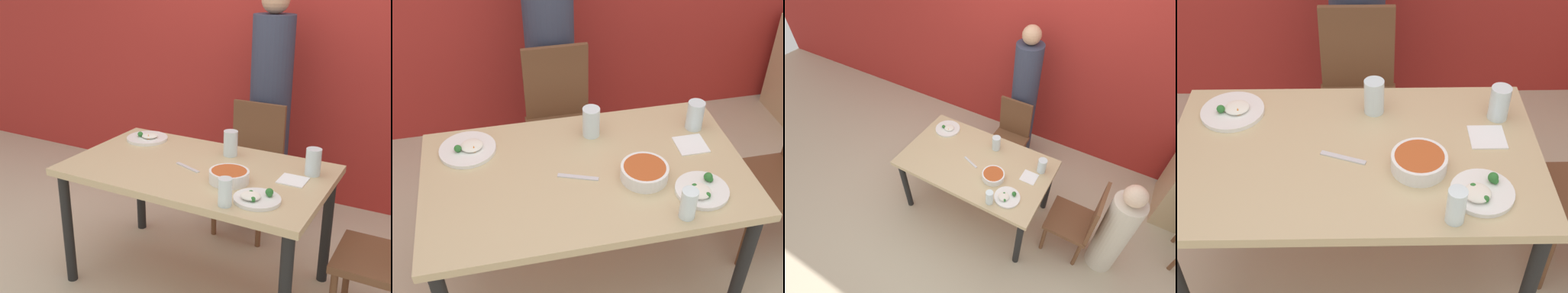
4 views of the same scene
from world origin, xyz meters
The scene contains 15 objects.
ground_plane centered at (0.00, 0.00, 0.00)m, with size 10.00×10.00×0.00m, color beige.
wall_back centered at (0.00, 1.45, 1.35)m, with size 10.00×0.06×2.70m.
dining_table centered at (0.00, 0.00, 0.64)m, with size 1.43×0.84×0.73m.
chair_adult_spot centered at (0.01, 0.76, 0.47)m, with size 0.40×0.40×0.89m.
chair_child_spot centered at (1.05, 0.05, 0.47)m, with size 0.40×0.40×0.89m.
person_adult centered at (0.01, 1.08, 0.78)m, with size 0.30×0.30×1.66m.
person_child centered at (1.35, 0.05, 0.52)m, with size 0.26×0.26×1.13m.
bowl_curry centered at (0.24, -0.09, 0.76)m, with size 0.21×0.21×0.06m.
plate_rice_adult centered at (-0.50, 0.25, 0.74)m, with size 0.26×0.26×0.05m.
plate_rice_child centered at (0.45, -0.23, 0.74)m, with size 0.23×0.23×0.06m.
glass_water_tall centered at (0.34, -0.35, 0.79)m, with size 0.07×0.07×0.14m.
glass_water_short centered at (0.58, 0.21, 0.80)m, with size 0.08×0.08×0.14m.
glass_water_center centered at (0.08, 0.25, 0.80)m, with size 0.08×0.08×0.15m.
napkin_folded centered at (0.52, 0.08, 0.73)m, with size 0.14×0.14×0.01m.
fork_steel centered at (-0.04, -0.04, 0.73)m, with size 0.18×0.08×0.01m.
Camera 3 is at (1.03, -1.69, 2.89)m, focal length 28.00 mm.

